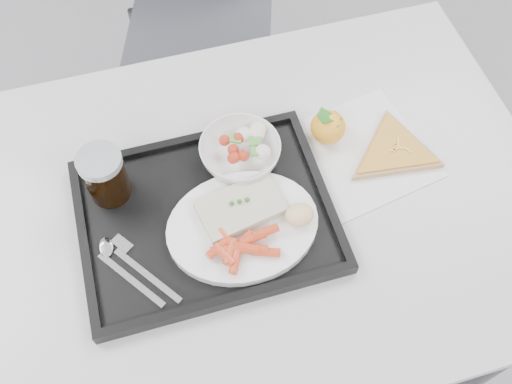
# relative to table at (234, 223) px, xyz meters

# --- Properties ---
(room) EXTENTS (6.04, 7.04, 2.84)m
(room) POSITION_rel_table_xyz_m (0.00, -0.30, 0.72)
(room) COLOR gray
(room) RESTS_ON ground
(table) EXTENTS (1.20, 0.80, 0.75)m
(table) POSITION_rel_table_xyz_m (0.00, 0.00, 0.00)
(table) COLOR #B2B2B4
(table) RESTS_ON ground
(tray) EXTENTS (0.45, 0.35, 0.03)m
(tray) POSITION_rel_table_xyz_m (-0.05, -0.01, 0.08)
(tray) COLOR black
(tray) RESTS_ON table
(dinner_plate) EXTENTS (0.27, 0.27, 0.02)m
(dinner_plate) POSITION_rel_table_xyz_m (0.00, -0.06, 0.09)
(dinner_plate) COLOR white
(dinner_plate) RESTS_ON tray
(fish_fillet) EXTENTS (0.16, 0.11, 0.03)m
(fish_fillet) POSITION_rel_table_xyz_m (0.01, -0.03, 0.11)
(fish_fillet) COLOR beige
(fish_fillet) RESTS_ON dinner_plate
(bread_roll) EXTENTS (0.05, 0.05, 0.03)m
(bread_roll) POSITION_rel_table_xyz_m (0.10, -0.07, 0.12)
(bread_roll) COLOR tan
(bread_roll) RESTS_ON dinner_plate
(salad_bowl) EXTENTS (0.15, 0.15, 0.05)m
(salad_bowl) POSITION_rel_table_xyz_m (0.04, 0.09, 0.11)
(salad_bowl) COLOR white
(salad_bowl) RESTS_ON tray
(cola_glass) EXTENTS (0.08, 0.08, 0.11)m
(cola_glass) POSITION_rel_table_xyz_m (-0.21, 0.08, 0.14)
(cola_glass) COLOR black
(cola_glass) RESTS_ON tray
(cutlery) EXTENTS (0.13, 0.16, 0.01)m
(cutlery) POSITION_rel_table_xyz_m (-0.21, -0.07, 0.08)
(cutlery) COLOR silver
(cutlery) RESTS_ON tray
(napkin) EXTENTS (0.29, 0.28, 0.00)m
(napkin) POSITION_rel_table_xyz_m (0.27, 0.05, 0.07)
(napkin) COLOR silver
(napkin) RESTS_ON table
(tangerine) EXTENTS (0.09, 0.09, 0.07)m
(tangerine) POSITION_rel_table_xyz_m (0.22, 0.10, 0.10)
(tangerine) COLOR orange
(tangerine) RESTS_ON napkin
(pizza_slice) EXTENTS (0.28, 0.28, 0.02)m
(pizza_slice) POSITION_rel_table_xyz_m (0.33, 0.03, 0.08)
(pizza_slice) COLOR #D9BE70
(pizza_slice) RESTS_ON napkin
(carrot_pile) EXTENTS (0.13, 0.09, 0.02)m
(carrot_pile) POSITION_rel_table_xyz_m (-0.01, -0.10, 0.11)
(carrot_pile) COLOR red
(carrot_pile) RESTS_ON dinner_plate
(salad_contents) EXTENTS (0.10, 0.09, 0.03)m
(salad_contents) POSITION_rel_table_xyz_m (0.06, 0.10, 0.12)
(salad_contents) COLOR #AF2D16
(salad_contents) RESTS_ON salad_bowl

